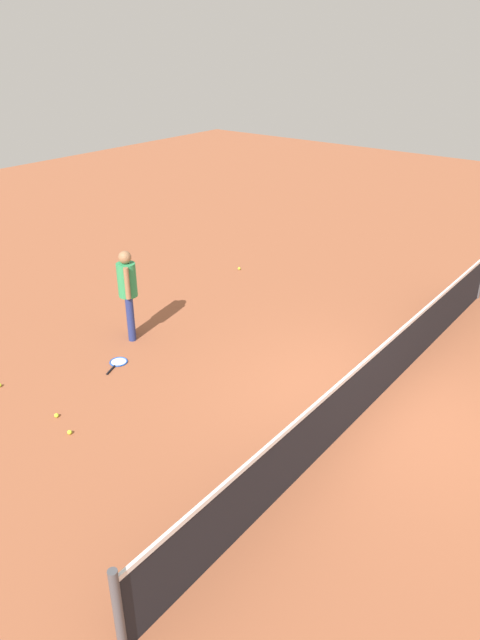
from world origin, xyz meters
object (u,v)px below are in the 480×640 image
object	(u,v)px
player_near_side	(128,288)
tennis_ball_by_net	(70,432)
tennis_ball_baseline	(57,415)
tennis_racket_near_player	(118,363)
tennis_ball_midcourt	(239,269)

from	to	relation	value
player_near_side	tennis_ball_by_net	distance (m)	3.08
tennis_ball_by_net	tennis_ball_baseline	xyz separation A→B (m)	(-0.13, -0.48, 0.00)
player_near_side	tennis_ball_baseline	bearing A→B (deg)	22.43
player_near_side	tennis_ball_by_net	size ratio (longest dim) A/B	25.76
tennis_racket_near_player	tennis_ball_midcourt	world-z (taller)	tennis_ball_midcourt
tennis_racket_near_player	player_near_side	bearing A→B (deg)	-147.41
tennis_racket_near_player	tennis_ball_by_net	bearing A→B (deg)	29.12
tennis_racket_near_player	tennis_ball_midcourt	distance (m)	4.82
tennis_ball_baseline	tennis_racket_near_player	bearing A→B (deg)	-163.35
player_near_side	tennis_racket_near_player	distance (m)	1.38
tennis_ball_midcourt	tennis_ball_baseline	size ratio (longest dim) A/B	1.00
tennis_ball_by_net	tennis_ball_baseline	size ratio (longest dim) A/B	1.00
player_near_side	tennis_racket_near_player	xyz separation A→B (m)	(0.80, 0.51, -1.00)
player_near_side	tennis_racket_near_player	bearing A→B (deg)	32.59
tennis_ball_by_net	tennis_racket_near_player	bearing A→B (deg)	-150.88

